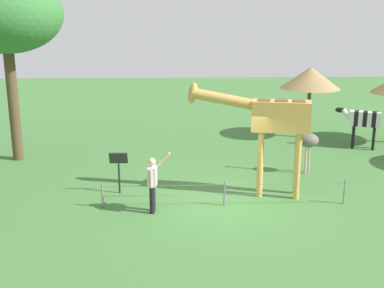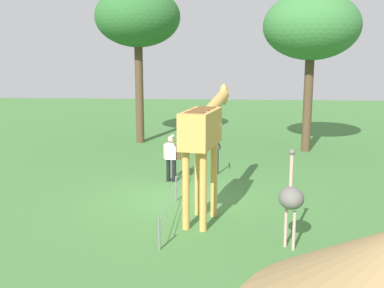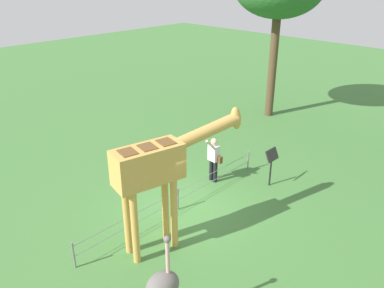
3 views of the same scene
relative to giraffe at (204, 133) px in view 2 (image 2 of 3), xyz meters
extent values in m
plane|color=#427538|center=(1.43, 0.77, -2.31)|extent=(60.00, 60.00, 0.00)
cylinder|color=gold|center=(0.30, 0.16, -1.30)|extent=(0.18, 0.18, 2.02)
cylinder|color=gold|center=(0.21, -0.27, -1.30)|extent=(0.18, 0.18, 2.02)
cylinder|color=gold|center=(-0.78, 0.39, -1.30)|extent=(0.18, 0.18, 2.02)
cylinder|color=gold|center=(-0.87, -0.04, -1.30)|extent=(0.18, 0.18, 2.02)
cube|color=gold|center=(-0.29, 0.06, 0.16)|extent=(1.81, 1.04, 0.90)
cube|color=brown|center=(0.20, -0.04, 0.62)|extent=(0.44, 0.51, 0.02)
cube|color=brown|center=(-0.29, 0.06, 0.62)|extent=(0.44, 0.51, 0.02)
cube|color=brown|center=(-0.77, 0.17, 0.62)|extent=(0.44, 0.51, 0.02)
cylinder|color=gold|center=(1.29, -0.28, 0.60)|extent=(2.12, 0.75, 0.66)
ellipsoid|color=gold|center=(2.29, -0.49, 0.77)|extent=(0.43, 0.33, 0.68)
cylinder|color=brown|center=(2.29, -0.43, 0.95)|extent=(0.05, 0.05, 0.14)
cylinder|color=brown|center=(2.29, -0.55, 0.95)|extent=(0.05, 0.05, 0.14)
cylinder|color=black|center=(3.48, 1.17, -1.92)|extent=(0.14, 0.14, 0.78)
cylinder|color=black|center=(3.50, 1.37, -1.92)|extent=(0.14, 0.14, 0.78)
cube|color=silver|center=(3.49, 1.27, -1.26)|extent=(0.27, 0.38, 0.55)
sphere|color=#D8AD8C|center=(3.49, 1.27, -0.84)|extent=(0.22, 0.22, 0.22)
cylinder|color=#D8AD8C|center=(3.18, 1.13, -0.83)|extent=(0.44, 0.12, 0.46)
cylinder|color=#D8AD8C|center=(3.51, 1.48, -1.26)|extent=(0.08, 0.08, 0.50)
cube|color=brown|center=(3.52, 1.04, -1.43)|extent=(0.14, 0.21, 0.24)
cylinder|color=#CC9E93|center=(-1.68, -1.94, -1.86)|extent=(0.07, 0.07, 0.90)
cylinder|color=#CC9E93|center=(-1.84, -2.10, -1.86)|extent=(0.07, 0.07, 0.90)
ellipsoid|color=#66605B|center=(-1.76, -2.02, -1.13)|extent=(0.70, 0.56, 0.49)
cylinder|color=#CC9E93|center=(-1.61, -2.02, -0.58)|extent=(0.08, 0.08, 0.80)
sphere|color=#66605B|center=(-1.61, -2.02, -0.13)|extent=(0.14, 0.14, 0.14)
cylinder|color=brown|center=(8.84, -4.13, -0.21)|extent=(0.39, 0.39, 4.19)
ellipsoid|color=#387538|center=(8.84, -4.13, 3.11)|extent=(4.10, 4.10, 2.87)
cylinder|color=brown|center=(10.30, 3.59, 0.06)|extent=(0.39, 0.39, 4.75)
ellipsoid|color=#2D662D|center=(10.30, 3.59, 3.63)|extent=(3.97, 3.97, 2.78)
cylinder|color=black|center=(4.57, -0.29, -1.84)|extent=(0.06, 0.06, 0.95)
cube|color=#2D2D2D|center=(4.57, -0.29, -1.18)|extent=(0.56, 0.21, 0.38)
cylinder|color=slate|center=(-2.07, 0.88, -1.94)|extent=(0.05, 0.05, 0.75)
cylinder|color=slate|center=(1.43, 0.88, -1.94)|extent=(0.05, 0.05, 0.75)
cylinder|color=slate|center=(4.93, 0.88, -1.94)|extent=(0.05, 0.05, 0.75)
cube|color=slate|center=(1.43, 0.88, -1.67)|extent=(7.00, 0.01, 0.01)
cube|color=slate|center=(1.43, 0.88, -1.97)|extent=(7.00, 0.01, 0.01)
camera|label=1|loc=(2.88, 13.97, 3.02)|focal=45.42mm
camera|label=2|loc=(-11.61, -0.56, 2.02)|focal=43.17mm
camera|label=3|loc=(-5.46, -6.38, 4.44)|focal=36.71mm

